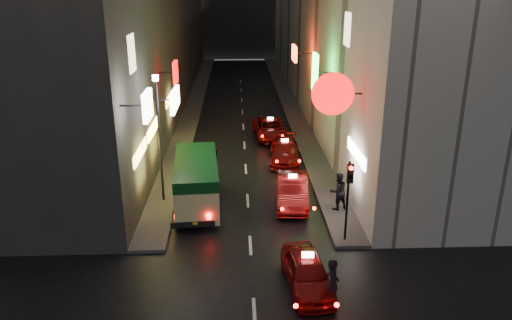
{
  "coord_description": "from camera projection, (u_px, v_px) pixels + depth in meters",
  "views": [
    {
      "loc": [
        -0.51,
        -9.93,
        10.46
      ],
      "look_at": [
        0.42,
        13.0,
        2.18
      ],
      "focal_mm": 35.0,
      "sensor_mm": 36.0,
      "label": 1
    }
  ],
  "objects": [
    {
      "name": "traffic_light",
      "position": [
        349.0,
        185.0,
        20.1
      ],
      "size": [
        0.26,
        0.43,
        3.5
      ],
      "color": "black",
      "rests_on": "sidewalk_right"
    },
    {
      "name": "lamp_post",
      "position": [
        159.0,
        131.0,
        23.7
      ],
      "size": [
        0.28,
        0.28,
        6.22
      ],
      "color": "black",
      "rests_on": "sidewalk_left"
    },
    {
      "name": "minibus",
      "position": [
        196.0,
        178.0,
        23.9
      ],
      "size": [
        2.38,
        5.78,
        2.43
      ],
      "color": "#D6CC85",
      "rests_on": "ground"
    },
    {
      "name": "taxi_second",
      "position": [
        292.0,
        189.0,
        24.48
      ],
      "size": [
        2.55,
        5.28,
        1.8
      ],
      "color": "maroon",
      "rests_on": "ground"
    },
    {
      "name": "pedestrian_sidewalk",
      "position": [
        338.0,
        189.0,
        23.53
      ],
      "size": [
        0.91,
        0.73,
        2.09
      ],
      "primitive_type": "imported",
      "rotation": [
        0.0,
        0.0,
        3.49
      ],
      "color": "black",
      "rests_on": "sidewalk_right"
    },
    {
      "name": "sidewalk_right",
      "position": [
        289.0,
        102.0,
        44.99
      ],
      "size": [
        1.5,
        52.0,
        0.15
      ],
      "primitive_type": "cube",
      "color": "#4A4845",
      "rests_on": "ground"
    },
    {
      "name": "taxi_far",
      "position": [
        270.0,
        127.0,
        34.94
      ],
      "size": [
        2.37,
        4.92,
        1.69
      ],
      "color": "maroon",
      "rests_on": "ground"
    },
    {
      "name": "taxi_third",
      "position": [
        285.0,
        150.0,
        30.37
      ],
      "size": [
        2.35,
        4.78,
        1.64
      ],
      "color": "maroon",
      "rests_on": "ground"
    },
    {
      "name": "pedestrian_crossing",
      "position": [
        333.0,
        280.0,
        16.65
      ],
      "size": [
        0.47,
        0.7,
        2.05
      ],
      "primitive_type": "imported",
      "rotation": [
        0.0,
        0.0,
        1.63
      ],
      "color": "black",
      "rests_on": "ground"
    },
    {
      "name": "taxi_near",
      "position": [
        307.0,
        270.0,
        17.77
      ],
      "size": [
        2.28,
        4.77,
        1.64
      ],
      "color": "maroon",
      "rests_on": "ground"
    },
    {
      "name": "sidewalk_left",
      "position": [
        195.0,
        103.0,
        44.67
      ],
      "size": [
        1.5,
        52.0,
        0.15
      ],
      "primitive_type": "cube",
      "color": "#4A4845",
      "rests_on": "ground"
    }
  ]
}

